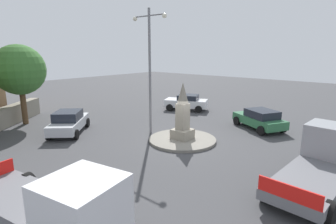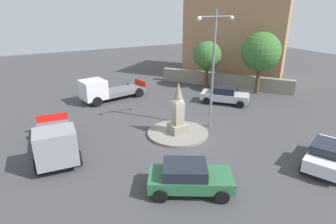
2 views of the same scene
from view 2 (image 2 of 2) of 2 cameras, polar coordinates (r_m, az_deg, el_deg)
The scene contains 13 objects.
ground_plane at distance 18.86m, azimuth 2.00°, elevation -4.52°, with size 80.00×80.00×0.00m, color #424244.
traffic_island at distance 18.82m, azimuth 2.00°, elevation -4.29°, with size 4.07×4.07×0.16m, color gray.
monument at distance 18.22m, azimuth 2.06°, elevation 0.02°, with size 1.09×1.09×3.42m.
streetlamp at distance 18.79m, azimuth 9.27°, elevation 10.37°, with size 2.77×0.28×7.91m.
car_silver_approaching at distance 24.93m, azimuth 11.49°, elevation 3.45°, with size 4.00×4.11×1.51m.
car_white_far_side at distance 17.14m, azimuth 29.85°, elevation -7.53°, with size 4.16×3.08×1.44m.
car_green_passing at distance 13.22m, azimuth 4.27°, elevation -13.08°, with size 4.20×3.38×1.41m.
truck_grey_waiting at distance 16.73m, azimuth -21.97°, elevation -5.79°, with size 2.67×5.96×2.22m.
truck_white_near_island at distance 25.65m, azimuth -12.89°, elevation 4.37°, with size 6.12×3.13×2.05m.
stone_boundary_wall at distance 30.15m, azimuth 11.37°, elevation 6.38°, with size 13.80×0.70×1.38m, color gray.
corner_building at distance 35.17m, azimuth 14.15°, elevation 14.34°, with size 10.71×8.75×8.73m, color #A87A56.
tree_near_wall at distance 27.96m, azimuth 18.47°, elevation 11.55°, with size 3.62×3.62×5.85m.
tree_mid_cluster at distance 29.06m, azimuth 8.04°, elevation 11.35°, with size 2.83×2.83×4.77m.
Camera 2 is at (8.49, 14.73, 8.16)m, focal length 29.84 mm.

